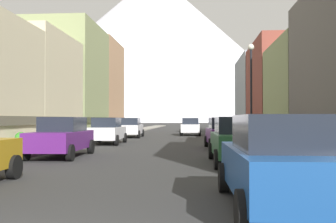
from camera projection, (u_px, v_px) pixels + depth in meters
name	position (u px, v px, depth m)	size (l,w,h in m)	color
sidewalk_left	(115.00, 134.00, 39.53)	(2.50, 100.00, 0.15)	gray
sidewalk_right	(236.00, 135.00, 38.59)	(2.50, 100.00, 0.15)	gray
storefront_left_2	(19.00, 90.00, 28.72)	(7.73, 8.12, 8.07)	beige
storefront_left_3	(53.00, 83.00, 37.95)	(9.49, 9.06, 10.99)	#8C9966
storefront_left_4	(88.00, 89.00, 46.85)	(7.72, 8.82, 11.19)	tan
storefront_right_3	(304.00, 91.00, 35.33)	(9.66, 10.13, 8.87)	brown
storefront_right_4	(274.00, 96.00, 46.50)	(8.63, 11.30, 9.22)	#99A5B2
car_left_1	(62.00, 137.00, 16.97)	(2.17, 4.45, 1.78)	#591E72
car_left_2	(107.00, 131.00, 25.59)	(2.18, 4.45, 1.78)	silver
car_left_3	(131.00, 128.00, 34.65)	(2.19, 4.46, 1.78)	silver
car_right_0	(281.00, 162.00, 7.07)	(2.13, 4.43, 1.78)	#19478C
car_right_1	(238.00, 140.00, 14.42)	(2.15, 4.44, 1.78)	#265933
car_right_2	(225.00, 133.00, 21.42)	(2.25, 4.48, 1.78)	#591E72
car_driving_0	(191.00, 127.00, 38.76)	(2.06, 4.40, 1.78)	silver
car_driving_1	(192.00, 125.00, 48.83)	(2.06, 4.40, 1.78)	#19478C
potted_plant_0	(21.00, 139.00, 19.91)	(0.60, 0.60, 0.86)	gray
potted_plant_2	(277.00, 138.00, 22.66)	(0.48, 0.48, 0.76)	gray
pedestrian_0	(77.00, 130.00, 26.83)	(0.36, 0.36, 1.70)	navy
streetlamp_right	(251.00, 79.00, 21.78)	(0.36, 0.36, 5.86)	black
mountain_backdrop	(155.00, 47.00, 266.41)	(222.81, 222.81, 104.62)	silver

